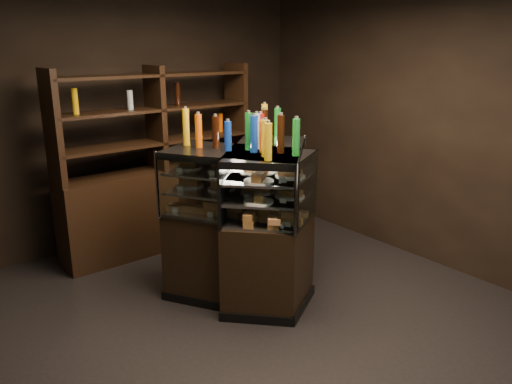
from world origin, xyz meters
TOP-DOWN VIEW (x-y plane):
  - ground at (0.00, 0.00)m, footprint 5.00×5.00m
  - room_shell at (0.00, 0.00)m, footprint 5.02×5.02m
  - display_case at (0.55, 0.51)m, footprint 1.53×1.39m
  - food_display at (0.55, 0.50)m, footprint 1.13×1.07m
  - bottles_top at (0.55, 0.51)m, footprint 0.96×0.93m
  - potted_conifer at (0.48, 1.17)m, footprint 0.36×0.36m
  - back_shelving at (0.42, 2.05)m, footprint 2.24×0.53m

SIDE VIEW (x-z plane):
  - ground at x=0.00m, z-range 0.00..0.00m
  - potted_conifer at x=0.48m, z-range 0.05..0.81m
  - display_case at x=0.55m, z-range -0.22..1.14m
  - back_shelving at x=0.42m, z-range -0.39..1.61m
  - food_display at x=0.55m, z-range 0.81..1.23m
  - bottles_top at x=0.55m, z-range 1.34..1.64m
  - room_shell at x=0.00m, z-range 0.44..3.45m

